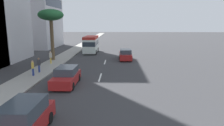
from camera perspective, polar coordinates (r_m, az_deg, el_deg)
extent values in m
plane|color=#38383A|center=(35.09, -1.34, 2.33)|extent=(198.00, 198.00, 0.00)
cube|color=#9E9B93|center=(36.11, -12.50, 2.44)|extent=(162.00, 2.89, 0.15)
cube|color=silver|center=(20.50, -3.41, -4.07)|extent=(3.20, 0.16, 0.01)
cube|color=silver|center=(28.51, -2.01, 0.28)|extent=(3.20, 0.16, 0.01)
cube|color=#A51E1E|center=(10.80, -24.30, -16.18)|extent=(4.72, 1.74, 0.85)
cube|color=#38424C|center=(10.68, -24.08, -11.94)|extent=(2.60, 1.60, 0.69)
cylinder|color=black|center=(11.84, -17.44, -14.72)|extent=(0.64, 0.22, 0.64)
cylinder|color=black|center=(12.43, -24.64, -13.96)|extent=(0.64, 0.22, 0.64)
cube|color=#A51E1E|center=(18.26, -12.91, -4.41)|extent=(4.41, 1.82, 0.79)
cube|color=#38424C|center=(18.30, -12.84, -2.06)|extent=(2.42, 1.67, 0.65)
cylinder|color=black|center=(16.87, -11.25, -6.53)|extent=(0.64, 0.22, 0.64)
cylinder|color=black|center=(17.31, -16.69, -6.34)|extent=(0.64, 0.22, 0.64)
cylinder|color=black|center=(19.43, -9.49, -4.10)|extent=(0.64, 0.22, 0.64)
cylinder|color=black|center=(19.82, -14.26, -4.00)|extent=(0.64, 0.22, 0.64)
cube|color=#A51E1E|center=(30.49, 3.86, 2.05)|extent=(4.63, 1.79, 0.79)
cube|color=#38424C|center=(30.15, 3.90, 3.32)|extent=(2.55, 1.65, 0.64)
cylinder|color=black|center=(31.92, 2.28, 2.02)|extent=(0.64, 0.22, 0.64)
cylinder|color=black|center=(31.98, 5.23, 2.00)|extent=(0.64, 0.22, 0.64)
cylinder|color=black|center=(29.09, 2.35, 1.12)|extent=(0.64, 0.22, 0.64)
cylinder|color=black|center=(29.16, 5.59, 1.10)|extent=(0.64, 0.22, 0.64)
cube|color=silver|center=(37.59, -6.01, 5.07)|extent=(6.39, 2.21, 2.42)
cube|color=#B2261E|center=(37.47, -6.05, 7.26)|extent=(6.39, 2.21, 0.46)
cube|color=#28333D|center=(37.55, -6.02, 5.77)|extent=(6.40, 2.21, 0.81)
cylinder|color=black|center=(35.77, -4.69, 3.14)|extent=(0.84, 0.26, 0.84)
cylinder|color=black|center=(36.05, -8.01, 3.14)|extent=(0.84, 0.26, 0.84)
cylinder|color=black|center=(39.42, -4.11, 3.89)|extent=(0.84, 0.26, 0.84)
cylinder|color=black|center=(39.68, -7.14, 3.88)|extent=(0.84, 0.26, 0.84)
cylinder|color=navy|center=(23.22, -20.17, -1.58)|extent=(0.14, 0.14, 0.78)
cylinder|color=navy|center=(23.37, -20.03, -1.50)|extent=(0.14, 0.14, 0.78)
cube|color=#333338|center=(23.16, -20.21, 0.14)|extent=(0.36, 0.39, 0.62)
sphere|color=#9E7251|center=(23.09, -20.28, 1.15)|extent=(0.21, 0.21, 0.21)
cylinder|color=gold|center=(27.84, -17.14, 0.65)|extent=(0.14, 0.14, 0.79)
cylinder|color=gold|center=(27.99, -17.03, 0.71)|extent=(0.14, 0.14, 0.79)
cube|color=beige|center=(27.80, -17.17, 2.11)|extent=(0.23, 0.33, 0.62)
sphere|color=beige|center=(27.74, -17.22, 2.96)|extent=(0.21, 0.21, 0.21)
cylinder|color=navy|center=(21.93, -21.70, -2.43)|extent=(0.14, 0.14, 0.76)
cylinder|color=navy|center=(22.08, -21.53, -2.33)|extent=(0.14, 0.14, 0.76)
cube|color=gold|center=(21.86, -21.74, -0.64)|extent=(0.37, 0.30, 0.60)
sphere|color=tan|center=(21.79, -21.82, 0.41)|extent=(0.21, 0.21, 0.21)
cylinder|color=brown|center=(30.54, -16.73, 6.44)|extent=(0.50, 0.50, 5.94)
ellipsoid|color=#236033|center=(30.48, -17.11, 13.03)|extent=(3.61, 3.61, 1.63)
cube|color=#2D3847|center=(48.53, -16.13, 16.24)|extent=(11.55, 0.08, 2.09)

